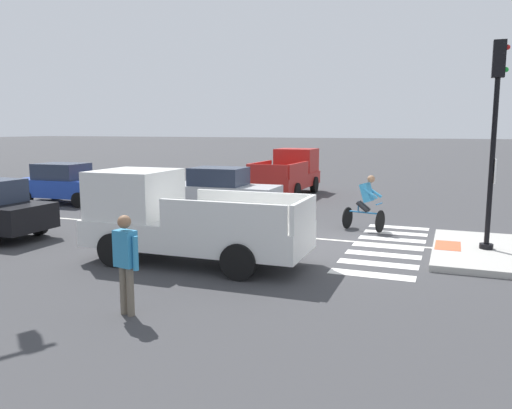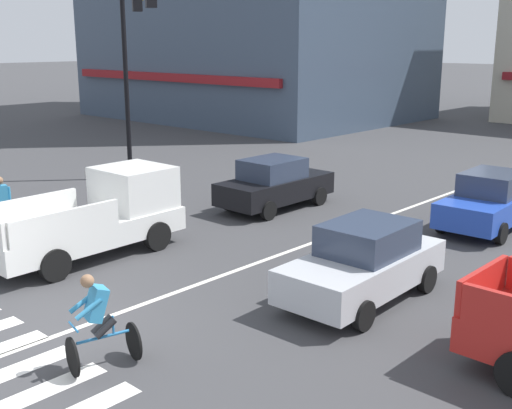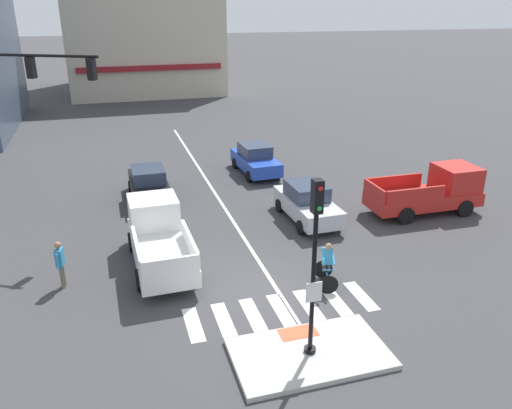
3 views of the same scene
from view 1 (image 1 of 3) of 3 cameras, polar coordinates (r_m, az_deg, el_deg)
name	(u,v)px [view 1 (image 1 of 3)]	position (r m, az deg, el deg)	size (l,w,h in m)	color
ground_plane	(350,243)	(13.85, 10.46, -4.32)	(300.00, 300.00, 0.00)	#3D3D3F
traffic_island	(486,252)	(13.63, 24.37, -4.83)	(4.21, 2.45, 0.15)	#B2AFA8
tactile_pad_front	(448,245)	(13.59, 20.71, -4.32)	(1.10, 0.60, 0.01)	#DB5B38
signal_pole	(495,126)	(13.31, 25.21, 7.96)	(0.44, 0.38, 4.90)	black
crosswalk_stripe_a	(371,275)	(11.04, 12.82, -7.68)	(0.44, 1.80, 0.01)	silver
crosswalk_stripe_b	(378,264)	(11.92, 13.48, -6.49)	(0.44, 1.80, 0.01)	silver
crosswalk_stripe_c	(383,255)	(12.81, 14.06, -5.47)	(0.44, 1.80, 0.01)	silver
crosswalk_stripe_d	(388,246)	(13.70, 14.55, -4.57)	(0.44, 1.80, 0.01)	silver
crosswalk_stripe_e	(392,239)	(14.60, 14.98, -3.79)	(0.44, 1.80, 0.01)	silver
crosswalk_stripe_f	(395,233)	(15.50, 15.37, -3.10)	(0.44, 1.80, 0.01)	silver
crosswalk_stripe_g	(399,227)	(16.40, 15.71, -2.48)	(0.44, 1.80, 0.01)	silver
lane_centre_line	(60,218)	(18.66, -21.11, -1.43)	(0.14, 28.00, 0.01)	silver
car_silver_eastbound_mid	(222,190)	(18.58, -3.87, 1.60)	(1.92, 4.14, 1.64)	silver
car_blue_eastbound_far	(65,184)	(22.20, -20.68, 2.20)	(1.99, 4.17, 1.64)	#2347B7
pickup_truck_red_cross_right	(289,173)	(23.68, 3.74, 3.50)	(5.11, 2.08, 2.08)	red
pickup_truck_white_westbound_near	(178,219)	(11.81, -8.78, -1.66)	(2.14, 5.14, 2.08)	white
cyclist	(366,202)	(15.51, 12.24, 0.28)	(0.91, 1.22, 1.68)	black
pedestrian_at_curb_left	(126,257)	(8.56, -14.42, -5.70)	(0.29, 0.54, 1.67)	#6B6051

